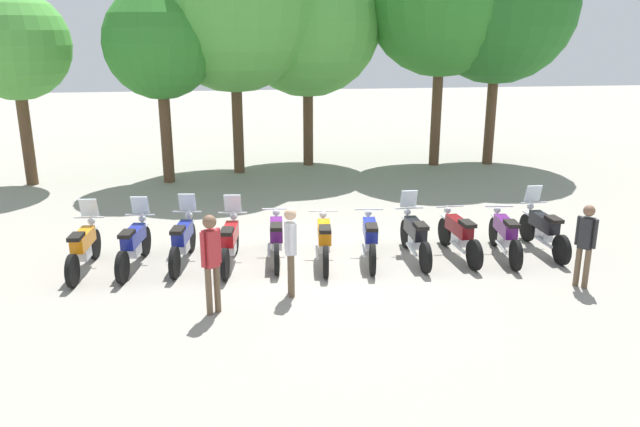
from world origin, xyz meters
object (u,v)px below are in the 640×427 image
(motorcycle_6, at_px, (370,238))
(motorcycle_1, at_px, (134,244))
(tree_1, at_px, (160,44))
(tree_5, at_px, (499,6))
(motorcycle_8, at_px, (459,234))
(motorcycle_3, at_px, (230,241))
(motorcycle_2, at_px, (183,240))
(motorcycle_7, at_px, (415,236))
(person_1, at_px, (585,240))
(person_0, at_px, (291,245))
(motorcycle_9, at_px, (505,234))
(motorcycle_4, at_px, (276,237))
(person_2, at_px, (211,256))
(tree_3, at_px, (308,23))
(motorcycle_5, at_px, (324,240))
(tree_0, at_px, (14,46))
(motorcycle_10, at_px, (543,229))
(motorcycle_0, at_px, (84,247))
(tree_2, at_px, (233,5))

(motorcycle_6, bearing_deg, motorcycle_1, 95.36)
(tree_1, bearing_deg, tree_5, 6.54)
(motorcycle_8, xyz_separation_m, tree_5, (4.52, 9.26, 5.04))
(motorcycle_3, bearing_deg, motorcycle_2, 84.82)
(motorcycle_6, bearing_deg, tree_1, 40.20)
(motorcycle_7, distance_m, person_1, 3.36)
(motorcycle_2, height_order, motorcycle_3, same)
(person_0, bearing_deg, motorcycle_3, 121.05)
(motorcycle_9, bearing_deg, person_1, -149.70)
(motorcycle_7, relative_size, tree_5, 0.27)
(motorcycle_4, bearing_deg, motorcycle_9, -91.45)
(motorcycle_8, relative_size, motorcycle_9, 1.00)
(motorcycle_4, relative_size, person_2, 1.23)
(motorcycle_4, xyz_separation_m, motorcycle_8, (3.91, -0.35, 0.00))
(motorcycle_4, relative_size, person_1, 1.35)
(tree_1, bearing_deg, tree_3, 23.22)
(person_0, bearing_deg, motorcycle_5, 60.40)
(tree_1, bearing_deg, motorcycle_8, -49.34)
(motorcycle_8, relative_size, tree_1, 0.36)
(person_0, relative_size, tree_3, 0.22)
(person_2, height_order, tree_3, tree_3)
(motorcycle_4, bearing_deg, tree_0, 46.67)
(motorcycle_1, relative_size, motorcycle_10, 1.00)
(motorcycle_4, xyz_separation_m, tree_0, (-7.23, 7.89, 3.77))
(tree_3, bearing_deg, motorcycle_2, -111.69)
(motorcycle_2, bearing_deg, motorcycle_4, -83.57)
(motorcycle_0, height_order, motorcycle_6, motorcycle_0)
(motorcycle_0, xyz_separation_m, motorcycle_6, (5.87, -0.23, -0.01))
(motorcycle_9, distance_m, tree_2, 11.87)
(person_1, xyz_separation_m, tree_5, (2.78, 11.19, 4.60))
(tree_2, relative_size, tree_3, 1.10)
(tree_0, bearing_deg, tree_2, 7.45)
(motorcycle_2, xyz_separation_m, tree_1, (-0.98, 7.55, 3.82))
(motorcycle_3, xyz_separation_m, tree_5, (9.40, 9.07, 5.02))
(person_0, distance_m, person_1, 5.53)
(motorcycle_7, bearing_deg, person_2, 117.77)
(tree_1, distance_m, tree_2, 2.80)
(motorcycle_5, bearing_deg, motorcycle_8, -84.63)
(motorcycle_7, height_order, motorcycle_10, same)
(motorcycle_3, xyz_separation_m, motorcycle_7, (3.91, -0.18, 0.00))
(tree_3, bearing_deg, tree_2, -159.80)
(motorcycle_10, bearing_deg, motorcycle_0, 88.59)
(motorcycle_9, xyz_separation_m, motorcycle_10, (0.97, 0.18, 0.01))
(motorcycle_6, relative_size, tree_3, 0.29)
(motorcycle_7, relative_size, person_1, 1.35)
(motorcycle_10, xyz_separation_m, tree_1, (-8.80, 7.91, 3.82))
(motorcycle_5, distance_m, motorcycle_6, 0.98)
(motorcycle_3, distance_m, tree_1, 8.88)
(motorcycle_8, bearing_deg, motorcycle_2, 82.81)
(motorcycle_0, xyz_separation_m, person_2, (2.64, -2.37, 0.53))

